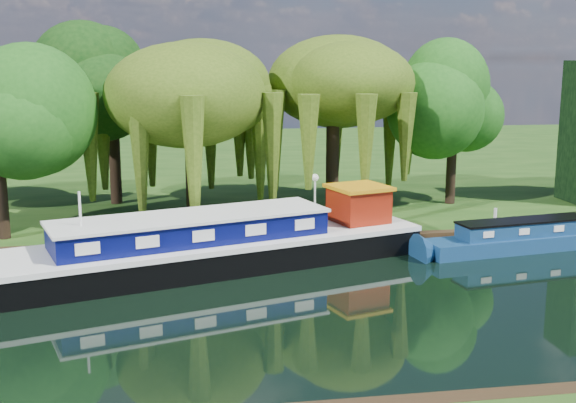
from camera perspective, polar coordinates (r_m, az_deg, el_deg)
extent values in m
plane|color=black|center=(26.00, 5.51, -8.05)|extent=(120.00, 120.00, 0.00)
cube|color=#1A3E11|center=(58.67, -2.77, 3.07)|extent=(120.00, 52.00, 0.45)
cube|color=black|center=(30.29, -5.78, -4.36)|extent=(18.30, 9.12, 1.20)
cube|color=silver|center=(30.11, -5.81, -3.08)|extent=(18.42, 9.22, 0.22)
cube|color=#060A46|center=(29.65, -7.63, -2.17)|extent=(11.47, 6.03, 0.95)
cube|color=silver|center=(29.53, -7.66, -1.16)|extent=(11.71, 6.28, 0.12)
cube|color=maroon|center=(32.92, 5.60, -0.29)|extent=(2.74, 2.74, 1.49)
cube|color=#CA860E|center=(32.76, 5.63, 1.13)|extent=(3.05, 3.05, 0.16)
cylinder|color=silver|center=(28.44, -16.06, -1.60)|extent=(0.10, 0.10, 2.39)
cube|color=navy|center=(34.83, 18.68, -3.11)|extent=(10.55, 3.31, 0.78)
cube|color=navy|center=(34.66, 18.76, -1.96)|extent=(7.40, 2.40, 0.65)
cube|color=black|center=(34.58, 18.79, -1.37)|extent=(7.50, 2.50, 0.09)
cube|color=silver|center=(32.58, 15.58, -2.54)|extent=(0.52, 0.12, 0.28)
cube|color=silver|center=(33.60, 18.18, -2.28)|extent=(0.52, 0.12, 0.28)
cube|color=silver|center=(34.69, 20.62, -2.02)|extent=(0.52, 0.12, 0.28)
imported|color=maroon|center=(31.83, -14.16, -4.72)|extent=(3.81, 3.14, 0.69)
cylinder|color=black|center=(37.05, -7.57, 2.53)|extent=(0.66, 0.66, 5.13)
ellipsoid|color=#354F11|center=(36.68, -7.72, 8.26)|extent=(7.16, 7.16, 4.63)
cylinder|color=black|center=(39.28, 3.52, 3.08)|extent=(0.72, 0.72, 5.10)
ellipsoid|color=#354F11|center=(38.93, 3.59, 8.46)|extent=(6.97, 6.97, 4.50)
cylinder|color=black|center=(41.80, -13.59, 4.64)|extent=(0.69, 0.69, 7.06)
ellipsoid|color=black|center=(41.58, -13.77, 8.59)|extent=(5.65, 5.65, 5.65)
cylinder|color=black|center=(41.71, 12.83, 3.95)|extent=(0.60, 0.60, 6.03)
ellipsoid|color=#194F13|center=(41.48, 12.98, 7.33)|extent=(4.83, 4.83, 4.83)
cylinder|color=silver|center=(35.59, 2.14, -0.13)|extent=(0.10, 0.10, 2.20)
sphere|color=white|center=(35.36, 2.15, 1.91)|extent=(0.36, 0.36, 0.36)
cylinder|color=silver|center=(33.24, -15.22, -2.40)|extent=(0.16, 0.16, 1.00)
cylinder|color=silver|center=(33.10, -4.84, -2.09)|extent=(0.16, 0.16, 1.00)
cylinder|color=silver|center=(34.30, 6.91, -1.66)|extent=(0.16, 0.16, 1.00)
cylinder|color=silver|center=(36.38, 16.04, -1.28)|extent=(0.16, 0.16, 1.00)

